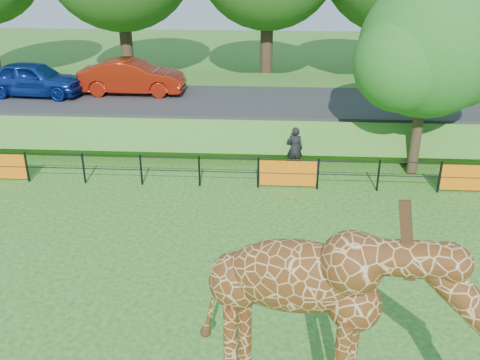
{
  "coord_description": "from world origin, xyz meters",
  "views": [
    {
      "loc": [
        2.43,
        -8.58,
        7.55
      ],
      "look_at": [
        1.63,
        4.05,
        2.0
      ],
      "focal_mm": 40.0,
      "sensor_mm": 36.0,
      "label": 1
    }
  ],
  "objects": [
    {
      "name": "car_red",
      "position": [
        -3.87,
        14.79,
        2.18
      ],
      "size": [
        4.63,
        1.62,
        1.52
      ],
      "primitive_type": "imported",
      "rotation": [
        0.0,
        0.0,
        1.57
      ],
      "color": "#9E1B0B",
      "rests_on": "road"
    },
    {
      "name": "perimeter_fence",
      "position": [
        0.0,
        8.0,
        0.55
      ],
      "size": [
        28.07,
        0.1,
        1.1
      ],
      "primitive_type": null,
      "color": "black",
      "rests_on": "ground"
    },
    {
      "name": "ground",
      "position": [
        0.0,
        0.0,
        0.0
      ],
      "size": [
        90.0,
        90.0,
        0.0
      ],
      "primitive_type": "plane",
      "color": "#1F5816",
      "rests_on": "ground"
    },
    {
      "name": "road",
      "position": [
        0.0,
        14.0,
        1.36
      ],
      "size": [
        40.0,
        5.0,
        0.12
      ],
      "primitive_type": "cube",
      "color": "#28282A",
      "rests_on": "embankment"
    },
    {
      "name": "car_blue",
      "position": [
        -8.14,
        14.19,
        2.18
      ],
      "size": [
        4.59,
        2.14,
        1.52
      ],
      "primitive_type": "imported",
      "rotation": [
        0.0,
        0.0,
        1.49
      ],
      "color": "navy",
      "rests_on": "road"
    },
    {
      "name": "tree_east",
      "position": [
        7.6,
        9.63,
        4.28
      ],
      "size": [
        5.4,
        4.71,
        6.76
      ],
      "color": "#2F2215",
      "rests_on": "ground"
    },
    {
      "name": "giraffe",
      "position": [
        3.87,
        -1.83,
        1.95
      ],
      "size": [
        5.49,
        2.81,
        3.91
      ],
      "primitive_type": null,
      "rotation": [
        0.0,
        0.0,
        -0.35
      ],
      "color": "#5C3013",
      "rests_on": "ground"
    },
    {
      "name": "embankment",
      "position": [
        0.0,
        15.5,
        0.65
      ],
      "size": [
        40.0,
        9.0,
        1.3
      ],
      "primitive_type": "cube",
      "color": "#1F5816",
      "rests_on": "ground"
    },
    {
      "name": "visitor",
      "position": [
        3.26,
        9.74,
        0.81
      ],
      "size": [
        0.6,
        0.39,
        1.62
      ],
      "primitive_type": "imported",
      "rotation": [
        0.0,
        0.0,
        3.13
      ],
      "color": "black",
      "rests_on": "ground"
    }
  ]
}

